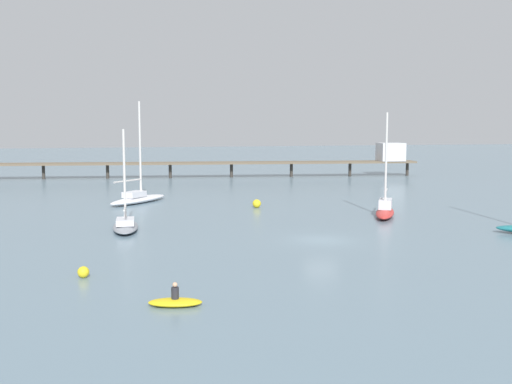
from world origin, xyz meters
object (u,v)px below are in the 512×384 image
pier (271,159)px  mooring_buoy_far (83,272)px  sailboat_red (385,209)px  mooring_buoy_outer (257,204)px  sailboat_white (138,197)px  sailboat_gray (125,224)px  dinghy_yellow (175,301)px

pier → mooring_buoy_far: 67.15m
pier → sailboat_red: (-1.49, -44.35, -2.24)m
mooring_buoy_outer → mooring_buoy_far: 30.16m
pier → sailboat_white: size_ratio=6.47×
pier → sailboat_gray: 52.45m
sailboat_red → sailboat_gray: (-23.76, -1.56, -0.20)m
pier → mooring_buoy_outer: bearing=-108.0°
pier → mooring_buoy_far: size_ratio=110.65×
pier → dinghy_yellow: pier is taller
dinghy_yellow → mooring_buoy_far: (-4.33, 6.51, 0.11)m
sailboat_gray → dinghy_yellow: (1.47, -21.53, -0.29)m
pier → sailboat_white: 37.02m
dinghy_yellow → mooring_buoy_far: bearing=123.6°
sailboat_gray → mooring_buoy_far: bearing=-100.8°
sailboat_white → mooring_buoy_far: sailboat_white is taller
sailboat_gray → mooring_buoy_outer: bearing=36.9°
sailboat_white → mooring_buoy_far: size_ratio=17.11×
pier → dinghy_yellow: (-23.78, -67.44, -2.73)m
mooring_buoy_far → mooring_buoy_outer: bearing=56.9°
sailboat_red → sailboat_white: size_ratio=0.87×
pier → sailboat_gray: bearing=-118.8°
mooring_buoy_outer → mooring_buoy_far: mooring_buoy_outer is taller
sailboat_red → mooring_buoy_outer: 13.34m
pier → sailboat_red: 44.43m
sailboat_red → pier: bearing=88.1°
mooring_buoy_far → pier: bearing=65.2°
sailboat_white → mooring_buoy_outer: (11.65, -6.96, -0.21)m
sailboat_red → sailboat_white: (-21.77, 15.64, -0.06)m
sailboat_gray → sailboat_white: sailboat_white is taller
dinghy_yellow → mooring_buoy_outer: (12.16, 31.77, 0.22)m
mooring_buoy_far → sailboat_red: bearing=31.9°
pier → sailboat_white: bearing=-129.0°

